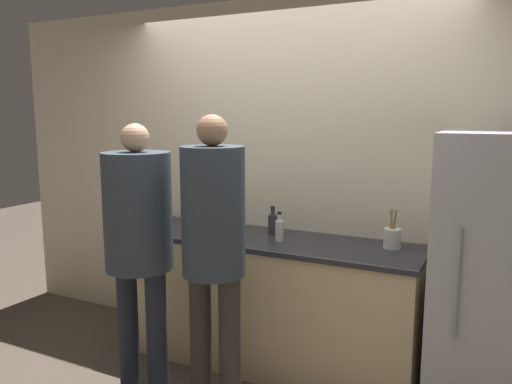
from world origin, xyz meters
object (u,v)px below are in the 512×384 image
(person_center, at_px, (214,237))
(fruit_bowl, at_px, (212,230))
(utensil_crock, at_px, (392,238))
(cup_red, at_px, (198,218))
(person_left, at_px, (139,231))
(bottle_dark, at_px, (273,223))
(potted_plant, at_px, (228,210))
(refrigerator, at_px, (507,284))
(bottle_clear, at_px, (279,230))

(person_center, height_order, fruit_bowl, person_center)
(utensil_crock, height_order, cup_red, utensil_crock)
(person_left, bearing_deg, person_center, 4.59)
(person_left, relative_size, bottle_dark, 8.49)
(fruit_bowl, xyz_separation_m, potted_plant, (-0.05, 0.32, 0.08))
(fruit_bowl, relative_size, cup_red, 2.92)
(person_left, relative_size, person_center, 0.97)
(cup_red, bearing_deg, potted_plant, 2.03)
(fruit_bowl, distance_m, utensil_crock, 1.23)
(fruit_bowl, relative_size, bottle_dark, 1.33)
(bottle_dark, bearing_deg, refrigerator, -5.80)
(person_center, bearing_deg, cup_red, 128.03)
(bottle_dark, bearing_deg, cup_red, 172.29)
(fruit_bowl, distance_m, potted_plant, 0.34)
(cup_red, height_order, potted_plant, potted_plant)
(person_left, distance_m, bottle_clear, 0.92)
(refrigerator, distance_m, fruit_bowl, 1.88)
(refrigerator, distance_m, person_left, 2.16)
(bottle_dark, distance_m, cup_red, 0.70)
(person_left, distance_m, potted_plant, 0.91)
(refrigerator, distance_m, potted_plant, 1.95)
(person_left, bearing_deg, fruit_bowl, 73.34)
(fruit_bowl, distance_m, bottle_clear, 0.50)
(refrigerator, height_order, utensil_crock, refrigerator)
(fruit_bowl, bearing_deg, bottle_clear, 6.52)
(person_center, relative_size, bottle_clear, 8.73)
(person_center, distance_m, bottle_clear, 0.61)
(utensil_crock, xyz_separation_m, potted_plant, (-1.26, 0.10, 0.05))
(refrigerator, height_order, potted_plant, refrigerator)
(person_left, xyz_separation_m, bottle_clear, (0.67, 0.63, -0.06))
(refrigerator, distance_m, cup_red, 2.21)
(bottle_clear, distance_m, cup_red, 0.86)
(bottle_dark, bearing_deg, potted_plant, 166.37)
(utensil_crock, relative_size, bottle_clear, 1.24)
(person_center, height_order, bottle_dark, person_center)
(fruit_bowl, bearing_deg, person_center, -57.32)
(bottle_dark, xyz_separation_m, cup_red, (-0.69, 0.09, -0.04))
(refrigerator, bearing_deg, potted_plant, 172.44)
(person_left, xyz_separation_m, cup_red, (-0.15, 0.89, -0.10))
(bottle_dark, height_order, bottle_clear, same)
(fruit_bowl, xyz_separation_m, bottle_dark, (0.37, 0.22, 0.04))
(utensil_crock, relative_size, cup_red, 2.72)
(person_left, relative_size, cup_red, 18.59)
(person_center, height_order, cup_red, person_center)
(refrigerator, distance_m, person_center, 1.66)
(person_center, xyz_separation_m, fruit_bowl, (-0.34, 0.53, -0.11))
(refrigerator, bearing_deg, person_left, -162.57)
(person_center, bearing_deg, potted_plant, 114.78)
(utensil_crock, bearing_deg, cup_red, 176.52)
(person_center, relative_size, cup_red, 19.17)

